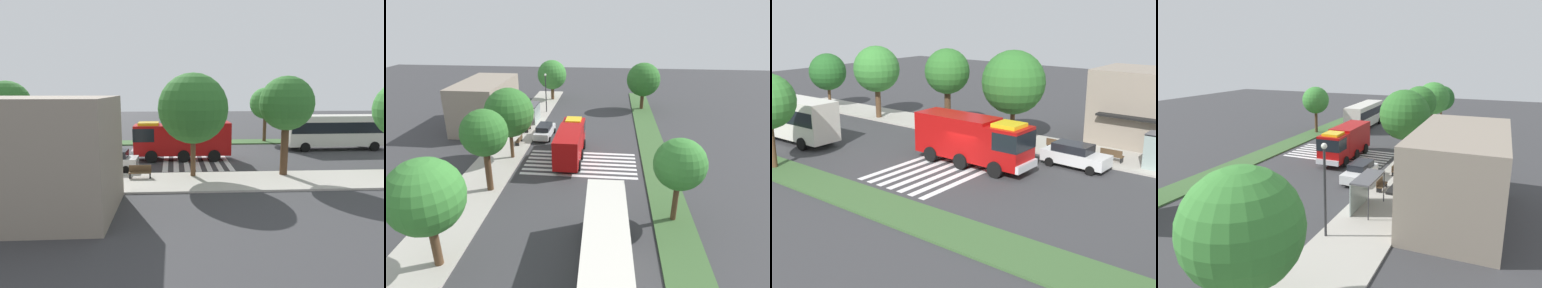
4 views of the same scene
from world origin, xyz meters
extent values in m
plane|color=#38383A|center=(0.00, 0.00, 0.00)|extent=(120.00, 120.00, 0.00)
cube|color=#ADA89E|center=(0.00, 8.66, 0.07)|extent=(60.00, 4.63, 0.14)
cube|color=#3D6033|center=(0.00, -7.85, 0.07)|extent=(60.00, 3.00, 0.14)
cube|color=silver|center=(-3.92, 0.00, 0.01)|extent=(0.45, 11.43, 0.01)
cube|color=silver|center=(-3.02, 0.00, 0.01)|extent=(0.45, 11.43, 0.01)
cube|color=silver|center=(-2.12, 0.00, 0.01)|extent=(0.45, 11.43, 0.01)
cube|color=silver|center=(-1.22, 0.00, 0.01)|extent=(0.45, 11.43, 0.01)
cube|color=silver|center=(-0.32, 0.00, 0.01)|extent=(0.45, 11.43, 0.01)
cube|color=silver|center=(0.58, 0.00, 0.01)|extent=(0.45, 11.43, 0.01)
cube|color=silver|center=(1.48, 0.00, 0.01)|extent=(0.45, 11.43, 0.01)
cube|color=#A50C0C|center=(3.01, 1.17, 1.89)|extent=(2.61, 2.42, 2.68)
cube|color=#A50C0C|center=(-1.32, 1.19, 2.00)|extent=(6.08, 2.44, 2.90)
cube|color=black|center=(3.40, 1.17, 2.43)|extent=(1.88, 2.44, 1.18)
cube|color=silver|center=(4.41, 1.17, 0.80)|extent=(0.25, 2.42, 0.50)
cube|color=yellow|center=(3.01, 1.17, 3.35)|extent=(1.83, 1.70, 0.24)
cylinder|color=black|center=(2.75, 2.38, 0.55)|extent=(1.10, 0.30, 1.10)
cylinder|color=black|center=(2.75, -0.03, 0.55)|extent=(1.10, 0.30, 1.10)
cylinder|color=black|center=(-2.84, 2.40, 0.55)|extent=(1.10, 0.30, 1.10)
cylinder|color=black|center=(-2.85, -0.01, 0.55)|extent=(1.10, 0.30, 1.10)
cylinder|color=black|center=(-0.11, 2.39, 0.55)|extent=(1.10, 0.30, 1.10)
cylinder|color=black|center=(-0.11, -0.02, 0.55)|extent=(1.10, 0.30, 1.10)
cube|color=silver|center=(5.95, 5.15, 0.72)|extent=(4.69, 1.94, 0.80)
cube|color=black|center=(5.72, 5.16, 1.40)|extent=(2.65, 1.66, 0.57)
cylinder|color=black|center=(7.51, 5.99, 0.32)|extent=(0.65, 0.24, 0.64)
cylinder|color=black|center=(7.45, 4.21, 0.32)|extent=(0.65, 0.24, 0.64)
cylinder|color=black|center=(4.45, 6.09, 0.32)|extent=(0.65, 0.24, 0.64)
cylinder|color=black|center=(4.39, 4.31, 0.32)|extent=(0.65, 0.24, 0.64)
cube|color=silver|center=(-16.42, -2.86, 2.08)|extent=(10.71, 2.80, 3.16)
cube|color=black|center=(-16.42, -2.86, 2.46)|extent=(10.49, 2.85, 1.14)
cylinder|color=black|center=(-20.11, -4.22, 0.50)|extent=(1.01, 0.32, 1.00)
cylinder|color=black|center=(-20.17, -1.67, 0.50)|extent=(1.01, 0.32, 1.00)
cylinder|color=black|center=(-12.66, -4.04, 0.50)|extent=(1.01, 0.32, 1.00)
cylinder|color=black|center=(-12.72, -1.50, 0.50)|extent=(1.01, 0.32, 1.00)
cube|color=#4C4C51|center=(11.55, 7.97, 2.54)|extent=(3.50, 1.40, 0.12)
cube|color=#8C9E99|center=(11.55, 7.31, 1.34)|extent=(3.50, 0.08, 2.40)
cylinder|color=#333338|center=(9.85, 8.62, 1.34)|extent=(0.08, 0.08, 2.40)
cylinder|color=#333338|center=(13.25, 8.62, 1.34)|extent=(0.08, 0.08, 2.40)
cube|color=#4C3823|center=(7.55, 7.74, 0.55)|extent=(1.60, 0.50, 0.08)
cube|color=#4C3823|center=(7.55, 7.52, 0.82)|extent=(1.60, 0.06, 0.45)
cube|color=black|center=(6.83, 7.74, 0.33)|extent=(0.08, 0.45, 0.37)
cube|color=black|center=(8.27, 7.74, 0.33)|extent=(0.08, 0.45, 0.37)
cube|color=#4C3823|center=(3.20, 7.74, 0.55)|extent=(1.60, 0.50, 0.08)
cube|color=#4C3823|center=(3.20, 7.52, 0.82)|extent=(1.60, 0.06, 0.45)
cube|color=black|center=(2.48, 7.74, 0.33)|extent=(0.08, 0.45, 0.37)
cube|color=black|center=(3.92, 7.74, 0.33)|extent=(0.08, 0.45, 0.37)
cylinder|color=#2D2D30|center=(16.27, 6.95, 2.90)|extent=(0.16, 0.16, 5.53)
sphere|color=white|center=(16.27, 6.95, 5.85)|extent=(0.36, 0.36, 0.36)
cube|color=gray|center=(9.81, 13.94, 3.04)|extent=(11.87, 5.93, 6.09)
cube|color=black|center=(9.81, 10.58, 2.80)|extent=(9.49, 0.80, 0.16)
cylinder|color=#513823|center=(-24.34, 7.35, 1.42)|extent=(0.32, 0.32, 2.56)
sphere|color=#235B23|center=(-24.34, 7.35, 4.09)|extent=(3.97, 3.97, 3.97)
cylinder|color=#513823|center=(-16.46, 7.35, 1.77)|extent=(0.53, 0.53, 3.25)
sphere|color=#387F33|center=(-16.46, 7.35, 4.97)|extent=(4.51, 4.51, 4.51)
cylinder|color=#47301E|center=(-7.41, 7.35, 2.10)|extent=(0.55, 0.55, 3.92)
sphere|color=#2D6B28|center=(-7.41, 7.35, 5.44)|extent=(3.93, 3.93, 3.93)
cylinder|color=#513823|center=(-0.64, 7.35, 1.73)|extent=(0.38, 0.38, 3.19)
sphere|color=#2D6B28|center=(-0.64, 7.35, 5.09)|extent=(5.04, 5.04, 5.04)
sphere|color=#387F33|center=(24.06, 7.35, 4.45)|extent=(4.97, 4.97, 4.97)
cylinder|color=#513823|center=(-10.23, -7.85, 1.77)|extent=(0.41, 0.41, 3.26)
sphere|color=#387F33|center=(-10.23, -7.85, 4.71)|extent=(3.74, 3.74, 3.74)
camera|label=1|loc=(0.77, 30.41, 6.55)|focal=30.28mm
camera|label=2|loc=(-31.09, -2.79, 14.62)|focal=30.09mm
camera|label=3|loc=(19.24, -24.37, 10.54)|focal=44.63mm
camera|label=4|loc=(34.13, 16.12, 11.01)|focal=33.57mm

